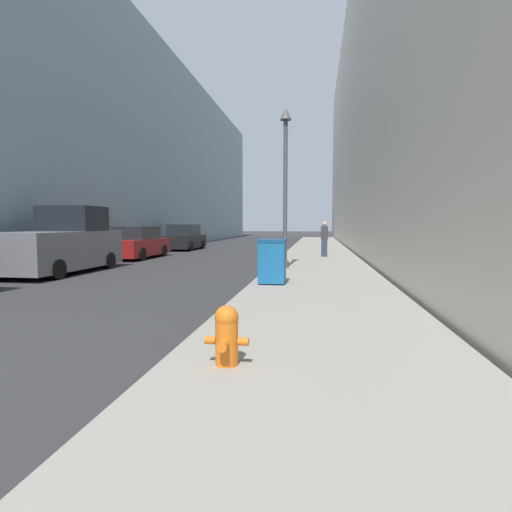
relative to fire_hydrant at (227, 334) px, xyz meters
The scene contains 10 objects.
sidewalk_right 16.36m from the fire_hydrant, 86.18° to the left, with size 3.75×60.00×0.15m.
building_left_glass 29.92m from the fire_hydrant, 123.35° to the left, with size 12.00×60.00×14.82m.
building_right_stone 27.45m from the fire_hydrant, 69.56° to the left, with size 12.00×60.00×18.91m.
fire_hydrant is the anchor object (origin of this frame).
trash_bin 6.23m from the fire_hydrant, 91.71° to the left, with size 0.71×0.71×1.18m.
lamppost 10.65m from the fire_hydrant, 90.94° to the left, with size 0.42×0.42×5.69m.
pickup_truck 11.89m from the fire_hydrant, 132.65° to the left, with size 2.28×5.07×2.39m.
parked_sedan_near 16.95m from the fire_hydrant, 118.54° to the left, with size 1.93×4.50×1.61m.
parked_sedan_far 23.31m from the fire_hydrant, 110.07° to the left, with size 1.97×4.46×1.73m.
pedestrian_on_sidewalk 15.62m from the fire_hydrant, 85.09° to the left, with size 0.35×0.22×1.71m.
Camera 1 is at (5.95, -2.57, 1.71)m, focal length 28.00 mm.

